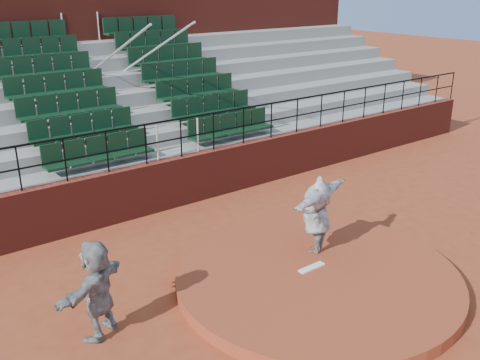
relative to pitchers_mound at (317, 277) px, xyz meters
The scene contains 9 objects.
ground 0.12m from the pitchers_mound, ahead, with size 90.00×90.00×0.00m, color brown.
pitchers_mound is the anchor object (origin of this frame).
pitching_rubber 0.21m from the pitchers_mound, 90.00° to the left, with size 0.60×0.15×0.03m, color white.
boundary_wall 5.03m from the pitchers_mound, 90.00° to the left, with size 24.00×0.30×1.30m, color maroon.
wall_railing 5.35m from the pitchers_mound, 90.00° to the left, with size 24.04×0.05×1.03m.
seating_deck 8.75m from the pitchers_mound, 90.00° to the left, with size 24.00×5.97×4.63m.
press_box_facade 13.06m from the pitchers_mound, 90.00° to the left, with size 24.00×3.00×7.10m, color maroon.
pitcher 1.28m from the pitchers_mound, 49.06° to the left, with size 2.05×0.56×1.67m, color black.
fielder 4.21m from the pitchers_mound, 165.92° to the left, with size 1.59×0.51×1.71m, color black.
Camera 1 is at (-6.67, -6.37, 5.54)m, focal length 40.00 mm.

